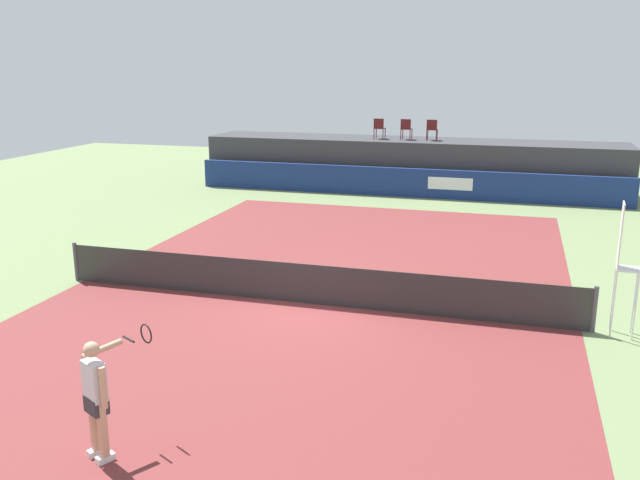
% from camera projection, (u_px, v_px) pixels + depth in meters
% --- Properties ---
extents(ground_plane, '(48.00, 48.00, 0.00)m').
position_uv_depth(ground_plane, '(340.00, 267.00, 18.48)').
color(ground_plane, '#6B7F51').
extents(court_inner, '(12.00, 22.00, 0.00)m').
position_uv_depth(court_inner, '(307.00, 303.00, 15.69)').
color(court_inner, maroon).
rests_on(court_inner, ground).
extents(sponsor_wall, '(18.00, 0.22, 1.20)m').
position_uv_depth(sponsor_wall, '(404.00, 182.00, 28.08)').
color(sponsor_wall, navy).
rests_on(sponsor_wall, ground).
extents(spectator_platform, '(18.00, 2.80, 2.20)m').
position_uv_depth(spectator_platform, '(410.00, 164.00, 29.62)').
color(spectator_platform, '#38383D').
rests_on(spectator_platform, ground).
extents(spectator_chair_far_left, '(0.46, 0.46, 0.89)m').
position_uv_depth(spectator_chair_far_left, '(379.00, 127.00, 29.37)').
color(spectator_chair_far_left, '#561919').
rests_on(spectator_chair_far_left, spectator_platform).
extents(spectator_chair_left, '(0.46, 0.46, 0.89)m').
position_uv_depth(spectator_chair_left, '(406.00, 128.00, 29.07)').
color(spectator_chair_left, '#561919').
rests_on(spectator_chair_left, spectator_platform).
extents(spectator_chair_center, '(0.45, 0.45, 0.89)m').
position_uv_depth(spectator_chair_center, '(432.00, 129.00, 28.80)').
color(spectator_chair_center, '#561919').
rests_on(spectator_chair_center, spectator_platform).
extents(umpire_chair, '(0.47, 0.47, 2.76)m').
position_uv_depth(umpire_chair, '(623.00, 260.00, 13.51)').
color(umpire_chair, white).
rests_on(umpire_chair, ground).
extents(tennis_net, '(12.40, 0.02, 0.95)m').
position_uv_depth(tennis_net, '(307.00, 284.00, 15.57)').
color(tennis_net, '#2D2D2D').
rests_on(tennis_net, ground).
extents(net_post_near, '(0.10, 0.10, 1.00)m').
position_uv_depth(net_post_near, '(76.00, 262.00, 17.24)').
color(net_post_near, '#4C4C51').
rests_on(net_post_near, ground).
extents(net_post_far, '(0.10, 0.10, 1.00)m').
position_uv_depth(net_post_far, '(594.00, 309.00, 13.89)').
color(net_post_far, '#4C4C51').
rests_on(net_post_far, ground).
extents(tennis_player, '(0.66, 1.26, 1.77)m').
position_uv_depth(tennis_player, '(98.00, 396.00, 9.33)').
color(tennis_player, white).
rests_on(tennis_player, court_inner).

